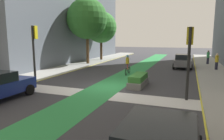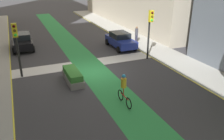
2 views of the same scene
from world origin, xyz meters
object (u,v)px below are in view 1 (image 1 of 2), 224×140
pedestrian_sidewalk_right_b (217,61)px  traffic_signal_near_right (189,49)px  median_planter (138,80)px  traffic_signal_far_right (190,40)px  pedestrian_sidewalk_right_a (208,57)px  car_grey_right_far (183,61)px  cyclist_in_lane (128,64)px  street_tree_far (87,19)px  traffic_signal_near_left (34,44)px  street_tree_near (101,27)px

pedestrian_sidewalk_right_b → traffic_signal_near_right: bearing=-103.2°
pedestrian_sidewalk_right_b → median_planter: (-6.02, -9.43, -0.60)m
traffic_signal_far_right → pedestrian_sidewalk_right_a: traffic_signal_far_right is taller
car_grey_right_far → pedestrian_sidewalk_right_b: (3.34, -1.08, 0.21)m
cyclist_in_lane → street_tree_far: street_tree_far is taller
traffic_signal_near_right → traffic_signal_near_left: 10.66m
street_tree_far → median_planter: bearing=-46.6°
pedestrian_sidewalk_right_b → car_grey_right_far: bearing=162.0°
pedestrian_sidewalk_right_a → cyclist_in_lane: bearing=-127.3°
traffic_signal_far_right → pedestrian_sidewalk_right_b: (2.74, -4.43, -2.08)m
traffic_signal_near_left → street_tree_near: bearing=96.2°
traffic_signal_near_right → median_planter: size_ratio=1.44×
street_tree_far → pedestrian_sidewalk_right_a: bearing=18.1°
pedestrian_sidewalk_right_a → street_tree_near: street_tree_near is taller
car_grey_right_far → street_tree_near: 13.07m
car_grey_right_far → street_tree_near: size_ratio=0.60×
traffic_signal_near_left → median_planter: size_ratio=1.54×
pedestrian_sidewalk_right_a → car_grey_right_far: bearing=-128.9°
traffic_signal_far_right → median_planter: traffic_signal_far_right is taller
traffic_signal_far_right → cyclist_in_lane: (-5.30, -9.73, -2.12)m
pedestrian_sidewalk_right_b → street_tree_near: street_tree_near is taller
traffic_signal_near_left → traffic_signal_far_right: (10.64, 15.84, 0.08)m
traffic_signal_near_right → street_tree_far: street_tree_far is taller
street_tree_near → traffic_signal_near_left: bearing=-83.8°
pedestrian_sidewalk_right_b → traffic_signal_near_left: bearing=-139.6°
cyclist_in_lane → pedestrian_sidewalk_right_b: size_ratio=1.10×
street_tree_far → median_planter: 13.94m
pedestrian_sidewalk_right_a → street_tree_far: bearing=-161.9°
car_grey_right_far → pedestrian_sidewalk_right_a: pedestrian_sidewalk_right_a is taller
pedestrian_sidewalk_right_b → street_tree_near: 16.39m
traffic_signal_near_right → traffic_signal_near_left: traffic_signal_near_left is taller
traffic_signal_near_left → pedestrian_sidewalk_right_b: 17.69m
traffic_signal_far_right → pedestrian_sidewalk_right_b: size_ratio=2.62×
pedestrian_sidewalk_right_b → median_planter: bearing=-122.5°
traffic_signal_near_right → pedestrian_sidewalk_right_a: size_ratio=2.34×
traffic_signal_near_right → median_planter: traffic_signal_near_right is taller
traffic_signal_near_left → pedestrian_sidewalk_right_b: bearing=40.4°
cyclist_in_lane → pedestrian_sidewalk_right_a: size_ratio=1.08×
street_tree_near → traffic_signal_far_right: bearing=-2.1°
traffic_signal_near_left → street_tree_far: (-1.49, 11.33, 2.73)m
traffic_signal_far_right → median_planter: bearing=-103.3°
traffic_signal_far_right → pedestrian_sidewalk_right_b: 5.61m
traffic_signal_near_left → pedestrian_sidewalk_right_a: traffic_signal_near_left is taller
traffic_signal_near_right → street_tree_near: 20.79m
traffic_signal_far_right → street_tree_far: 13.20m
pedestrian_sidewalk_right_a → median_planter: (-5.55, -14.08, -0.62)m
car_grey_right_far → traffic_signal_near_right: bearing=-87.2°
traffic_signal_near_left → street_tree_near: (-1.76, 16.30, 1.92)m
traffic_signal_near_left → pedestrian_sidewalk_right_a: bearing=51.2°
street_tree_far → traffic_signal_near_right: bearing=-43.6°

